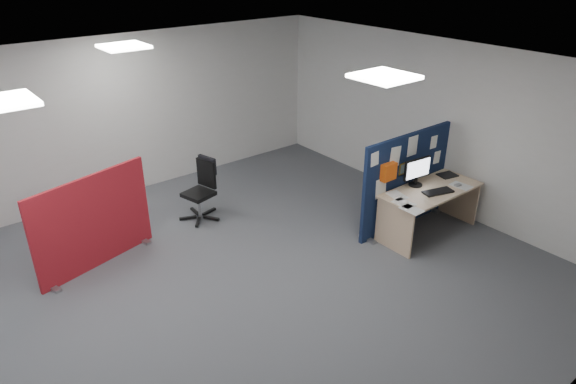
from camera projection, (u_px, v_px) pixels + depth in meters
floor at (196, 301)px, 6.32m from camera, size 9.00×9.00×0.00m
ceiling at (174, 84)px, 5.14m from camera, size 9.00×7.00×0.02m
wall_back at (80, 126)px, 8.19m from camera, size 9.00×0.02×2.70m
wall_right at (436, 124)px, 8.25m from camera, size 0.02×7.00×2.70m
ceiling_lights at (174, 71)px, 5.81m from camera, size 4.10×4.10×0.04m
navy_divider at (405, 181)px, 7.71m from camera, size 1.82×0.30×1.50m
main_desk at (428, 199)px, 7.61m from camera, size 1.60×0.71×0.73m
monitor_main at (417, 171)px, 7.52m from camera, size 0.49×0.20×0.43m
keyboard at (438, 192)px, 7.40m from camera, size 0.48×0.30×0.02m
mouse at (458, 185)px, 7.60m from camera, size 0.11×0.08×0.03m
paper_tray at (447, 175)px, 7.95m from camera, size 0.32×0.27×0.01m
red_divider at (94, 223)px, 6.79m from camera, size 1.69×0.49×1.30m
office_chair at (203, 185)px, 8.06m from camera, size 0.64×0.63×0.97m
desk_papers at (419, 198)px, 7.24m from camera, size 1.39×0.73×0.00m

